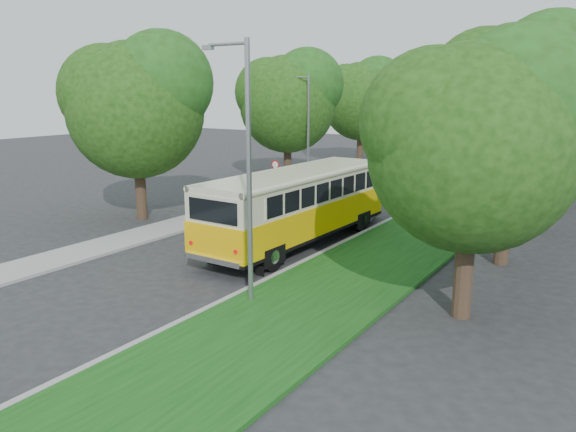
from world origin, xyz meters
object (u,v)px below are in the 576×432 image
Objects in this scene: lamppost_far at (307,128)px; car_grey at (460,168)px; lamppost_near at (246,165)px; car_silver at (341,208)px; car_blue at (455,173)px; vintage_bus at (298,208)px; car_white at (418,190)px.

lamppost_far is 13.95m from car_grey.
car_grey is (-2.06, 30.15, -3.73)m from lamppost_near.
car_silver is 0.94× the size of car_blue.
car_silver is (6.32, -7.23, -3.36)m from lamppost_far.
vintage_bus is at bearing -60.77° from lamppost_far.
car_grey is at bearing 59.55° from lamppost_far.
lamppost_near is at bearing -99.32° from car_grey.
car_grey is (0.20, 23.52, -1.00)m from vintage_bus.
vintage_bus is (-2.26, 6.62, -2.73)m from lamppost_near.
car_silver is 15.61m from car_blue.
lamppost_far is 11.68m from car_blue.
car_silver is (-2.58, 11.27, -3.61)m from lamppost_near.
car_grey is at bearing 91.02° from vintage_bus.
car_white is (-1.37, 18.92, -3.70)m from lamppost_near.
car_blue is at bearing 103.94° from car_silver.
car_silver is at bearing -92.12° from car_blue.
car_grey is at bearing 93.91° from lamppost_near.
car_white is 11.25m from car_grey.
lamppost_near is 30.45m from car_grey.
car_silver is at bearing -107.50° from car_white.
lamppost_far is 1.63× the size of car_grey.
lamppost_far is 8.30m from car_white.
car_silver reaches higher than car_blue.
vintage_bus is 4.74m from car_silver.
lamppost_near is 0.73× the size of vintage_bus.
vintage_bus is 2.72× the size of car_white.
lamppost_near reaches higher than car_blue.
lamppost_far is at bearing 149.17° from car_silver.
vintage_bus reaches higher than car_blue.
vintage_bus is 2.40× the size of car_grey.
car_silver is 18.89m from car_grey.
vintage_bus is (6.64, -11.88, -2.48)m from lamppost_far.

